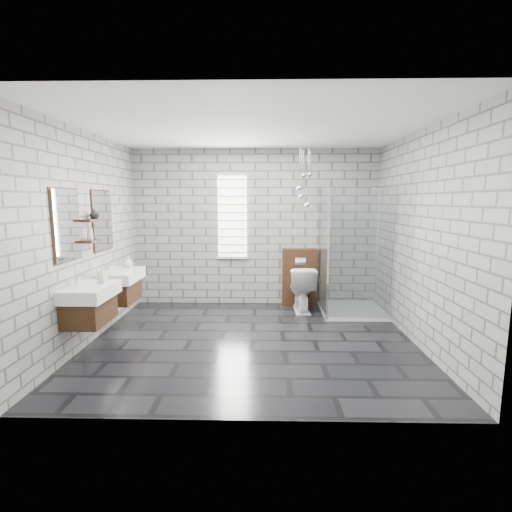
{
  "coord_description": "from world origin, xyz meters",
  "views": [
    {
      "loc": [
        0.16,
        -4.66,
        1.83
      ],
      "look_at": [
        0.04,
        0.35,
        1.07
      ],
      "focal_mm": 26.0,
      "sensor_mm": 36.0,
      "label": 1
    }
  ],
  "objects_px": {
    "vanity_right": "(118,277)",
    "cistern_panel": "(300,277)",
    "vanity_left": "(87,293)",
    "shower_enclosure": "(348,284)",
    "toilet": "(301,288)"
  },
  "relations": [
    {
      "from": "vanity_right",
      "to": "cistern_panel",
      "type": "xyz_separation_m",
      "value": [
        2.69,
        1.27,
        -0.26
      ]
    },
    {
      "from": "vanity_left",
      "to": "cistern_panel",
      "type": "distance_m",
      "value": 3.49
    },
    {
      "from": "cistern_panel",
      "to": "shower_enclosure",
      "type": "bearing_deg",
      "value": -35.57
    },
    {
      "from": "vanity_left",
      "to": "shower_enclosure",
      "type": "bearing_deg",
      "value": 26.44
    },
    {
      "from": "vanity_left",
      "to": "shower_enclosure",
      "type": "distance_m",
      "value": 3.81
    },
    {
      "from": "vanity_right",
      "to": "cistern_panel",
      "type": "distance_m",
      "value": 2.98
    },
    {
      "from": "vanity_left",
      "to": "toilet",
      "type": "distance_m",
      "value": 3.31
    },
    {
      "from": "vanity_left",
      "to": "toilet",
      "type": "xyz_separation_m",
      "value": [
        2.69,
        1.89,
        -0.38
      ]
    },
    {
      "from": "vanity_left",
      "to": "vanity_right",
      "type": "height_order",
      "value": "same"
    },
    {
      "from": "toilet",
      "to": "cistern_panel",
      "type": "bearing_deg",
      "value": -91.87
    },
    {
      "from": "vanity_right",
      "to": "shower_enclosure",
      "type": "relative_size",
      "value": 0.77
    },
    {
      "from": "vanity_left",
      "to": "vanity_right",
      "type": "distance_m",
      "value": 0.94
    },
    {
      "from": "vanity_right",
      "to": "toilet",
      "type": "xyz_separation_m",
      "value": [
        2.69,
        0.96,
        -0.38
      ]
    },
    {
      "from": "vanity_left",
      "to": "vanity_right",
      "type": "xyz_separation_m",
      "value": [
        0.0,
        0.94,
        0.0
      ]
    },
    {
      "from": "shower_enclosure",
      "to": "toilet",
      "type": "bearing_deg",
      "value": 164.56
    }
  ]
}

